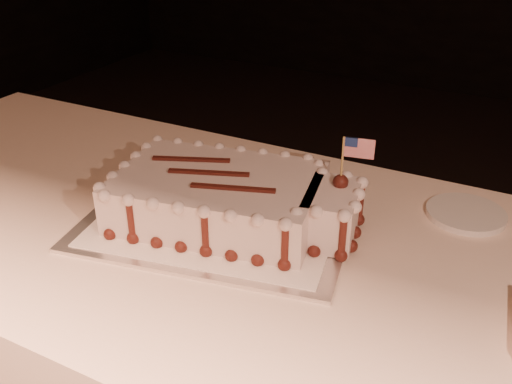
% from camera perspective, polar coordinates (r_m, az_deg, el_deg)
% --- Properties ---
extents(cake_board, '(0.56, 0.46, 0.01)m').
position_cam_1_polar(cake_board, '(1.11, -3.68, -2.77)').
color(cake_board, silver).
rests_on(cake_board, banquet_table).
extents(doily, '(0.50, 0.42, 0.00)m').
position_cam_1_polar(doily, '(1.10, -3.69, -2.55)').
color(doily, white).
rests_on(doily, cake_board).
extents(sheet_cake, '(0.49, 0.33, 0.19)m').
position_cam_1_polar(sheet_cake, '(1.07, -2.42, -0.66)').
color(sheet_cake, silver).
rests_on(sheet_cake, doily).
extents(side_plate, '(0.15, 0.15, 0.01)m').
position_cam_1_polar(side_plate, '(1.19, 20.25, -2.04)').
color(side_plate, white).
rests_on(side_plate, banquet_table).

